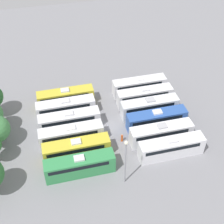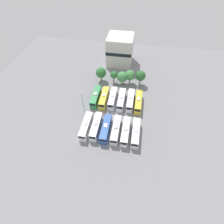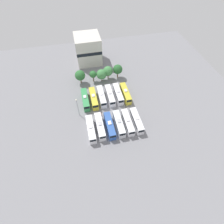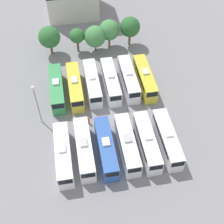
{
  "view_description": "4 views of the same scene",
  "coord_description": "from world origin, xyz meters",
  "px_view_note": "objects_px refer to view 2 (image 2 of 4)",
  "views": [
    {
      "loc": [
        -39.83,
        10.12,
        40.16
      ],
      "look_at": [
        1.16,
        -0.13,
        2.71
      ],
      "focal_mm": 50.0,
      "sensor_mm": 36.0,
      "label": 1
    },
    {
      "loc": [
        6.44,
        -43.18,
        50.7
      ],
      "look_at": [
        -0.77,
        -0.0,
        2.12
      ],
      "focal_mm": 28.0,
      "sensor_mm": 36.0,
      "label": 2
    },
    {
      "loc": [
        -9.14,
        -44.39,
        54.71
      ],
      "look_at": [
        0.54,
        -1.85,
        2.13
      ],
      "focal_mm": 28.0,
      "sensor_mm": 36.0,
      "label": 3
    },
    {
      "loc": [
        -5.81,
        -36.23,
        44.46
      ],
      "look_at": [
        0.44,
        -1.3,
        3.0
      ],
      "focal_mm": 50.0,
      "sensor_mm": 36.0,
      "label": 4
    }
  ],
  "objects_px": {
    "bus_3": "(116,130)",
    "tree_3": "(130,75)",
    "tree_0": "(101,73)",
    "bus_2": "(106,128)",
    "bus_4": "(125,131)",
    "bus_6": "(96,97)",
    "bus_9": "(121,99)",
    "bus_0": "(86,126)",
    "light_pole": "(82,99)",
    "bus_8": "(113,98)",
    "bus_1": "(96,126)",
    "bus_11": "(138,102)",
    "tree_1": "(114,75)",
    "worker_person": "(104,115)",
    "depot_building": "(120,50)",
    "bus_7": "(104,98)",
    "tree_4": "(141,76)",
    "tree_2": "(122,77)",
    "bus_5": "(136,133)",
    "bus_10": "(130,100)"
  },
  "relations": [
    {
      "from": "bus_3",
      "to": "tree_3",
      "type": "bearing_deg",
      "value": 86.14
    },
    {
      "from": "tree_0",
      "to": "bus_2",
      "type": "bearing_deg",
      "value": -75.07
    },
    {
      "from": "bus_4",
      "to": "bus_6",
      "type": "distance_m",
      "value": 20.73
    },
    {
      "from": "bus_9",
      "to": "bus_0",
      "type": "bearing_deg",
      "value": -124.31
    },
    {
      "from": "light_pole",
      "to": "bus_8",
      "type": "bearing_deg",
      "value": 32.98
    },
    {
      "from": "bus_1",
      "to": "bus_9",
      "type": "relative_size",
      "value": 1.0
    },
    {
      "from": "bus_11",
      "to": "light_pole",
      "type": "relative_size",
      "value": 1.2
    },
    {
      "from": "bus_11",
      "to": "tree_0",
      "type": "relative_size",
      "value": 1.63
    },
    {
      "from": "bus_1",
      "to": "tree_1",
      "type": "relative_size",
      "value": 1.91
    },
    {
      "from": "bus_4",
      "to": "bus_9",
      "type": "xyz_separation_m",
      "value": [
        -3.43,
        15.38,
        0.0
      ]
    },
    {
      "from": "bus_8",
      "to": "worker_person",
      "type": "xyz_separation_m",
      "value": [
        -1.89,
        -8.56,
        -1.06
      ]
    },
    {
      "from": "bus_2",
      "to": "tree_1",
      "type": "distance_m",
      "value": 28.29
    },
    {
      "from": "bus_11",
      "to": "bus_4",
      "type": "bearing_deg",
      "value": -102.69
    },
    {
      "from": "tree_3",
      "to": "depot_building",
      "type": "bearing_deg",
      "value": 112.15
    },
    {
      "from": "bus_7",
      "to": "bus_11",
      "type": "bearing_deg",
      "value": -0.27
    },
    {
      "from": "bus_0",
      "to": "depot_building",
      "type": "bearing_deg",
      "value": 82.77
    },
    {
      "from": "bus_6",
      "to": "bus_9",
      "type": "bearing_deg",
      "value": 0.52
    },
    {
      "from": "tree_4",
      "to": "bus_3",
      "type": "bearing_deg",
      "value": -103.02
    },
    {
      "from": "tree_2",
      "to": "depot_building",
      "type": "relative_size",
      "value": 0.45
    },
    {
      "from": "bus_7",
      "to": "worker_person",
      "type": "distance_m",
      "value": 8.39
    },
    {
      "from": "bus_6",
      "to": "bus_11",
      "type": "xyz_separation_m",
      "value": [
        17.41,
        -0.14,
        0.0
      ]
    },
    {
      "from": "bus_5",
      "to": "bus_6",
      "type": "bearing_deg",
      "value": 138.84
    },
    {
      "from": "bus_10",
      "to": "worker_person",
      "type": "bearing_deg",
      "value": -137.09
    },
    {
      "from": "bus_5",
      "to": "bus_8",
      "type": "height_order",
      "value": "same"
    },
    {
      "from": "bus_5",
      "to": "bus_6",
      "type": "height_order",
      "value": "same"
    },
    {
      "from": "light_pole",
      "to": "tree_1",
      "type": "height_order",
      "value": "light_pole"
    },
    {
      "from": "worker_person",
      "to": "tree_1",
      "type": "xyz_separation_m",
      "value": [
        0.37,
        21.15,
        3.28
      ]
    },
    {
      "from": "bus_2",
      "to": "bus_5",
      "type": "distance_m",
      "value": 10.39
    },
    {
      "from": "bus_2",
      "to": "bus_0",
      "type": "bearing_deg",
      "value": -179.87
    },
    {
      "from": "bus_3",
      "to": "tree_0",
      "type": "height_order",
      "value": "tree_0"
    },
    {
      "from": "bus_0",
      "to": "bus_1",
      "type": "bearing_deg",
      "value": 7.83
    },
    {
      "from": "tree_0",
      "to": "tree_3",
      "type": "distance_m",
      "value": 13.03
    },
    {
      "from": "bus_6",
      "to": "light_pole",
      "type": "bearing_deg",
      "value": -117.6
    },
    {
      "from": "bus_11",
      "to": "tree_2",
      "type": "relative_size",
      "value": 1.78
    },
    {
      "from": "tree_3",
      "to": "bus_4",
      "type": "bearing_deg",
      "value": -87.14
    },
    {
      "from": "bus_6",
      "to": "bus_9",
      "type": "xyz_separation_m",
      "value": [
        10.58,
        0.1,
        0.0
      ]
    },
    {
      "from": "bus_2",
      "to": "depot_building",
      "type": "height_order",
      "value": "depot_building"
    },
    {
      "from": "bus_5",
      "to": "bus_8",
      "type": "bearing_deg",
      "value": 124.06
    },
    {
      "from": "bus_1",
      "to": "tree_3",
      "type": "xyz_separation_m",
      "value": [
        9.01,
        28.08,
        2.58
      ]
    },
    {
      "from": "bus_9",
      "to": "tree_3",
      "type": "height_order",
      "value": "tree_3"
    },
    {
      "from": "tree_1",
      "to": "bus_5",
      "type": "bearing_deg",
      "value": -66.83
    },
    {
      "from": "bus_9",
      "to": "bus_4",
      "type": "bearing_deg",
      "value": -77.45
    },
    {
      "from": "bus_4",
      "to": "tree_4",
      "type": "height_order",
      "value": "tree_4"
    },
    {
      "from": "tree_0",
      "to": "bus_3",
      "type": "bearing_deg",
      "value": -68.54
    },
    {
      "from": "bus_8",
      "to": "light_pole",
      "type": "relative_size",
      "value": 1.2
    },
    {
      "from": "worker_person",
      "to": "tree_0",
      "type": "distance_m",
      "value": 22.33
    },
    {
      "from": "tree_1",
      "to": "tree_3",
      "type": "relative_size",
      "value": 0.86
    },
    {
      "from": "bus_8",
      "to": "tree_4",
      "type": "xyz_separation_m",
      "value": [
        10.28,
        12.96,
        2.83
      ]
    },
    {
      "from": "bus_6",
      "to": "worker_person",
      "type": "relative_size",
      "value": 6.56
    },
    {
      "from": "bus_6",
      "to": "worker_person",
      "type": "distance_m",
      "value": 9.74
    }
  ]
}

